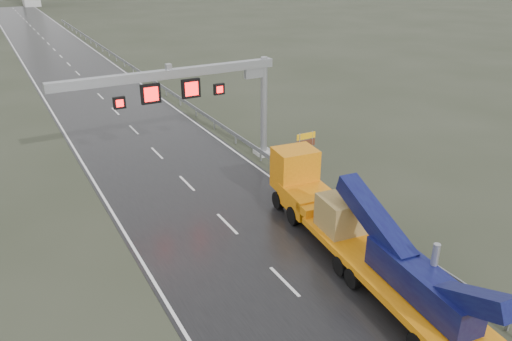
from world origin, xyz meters
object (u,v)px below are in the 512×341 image
heavy_haul_truck (355,231)px  exit_sign_pair (306,143)px  sign_gantry (201,88)px  striped_barrier (293,154)px

heavy_haul_truck → exit_sign_pair: bearing=73.9°
sign_gantry → striped_barrier: bearing=-20.8°
heavy_haul_truck → striped_barrier: bearing=77.2°
exit_sign_pair → striped_barrier: 1.65m
sign_gantry → striped_barrier: sign_gantry is taller
heavy_haul_truck → striped_barrier: size_ratio=15.05×
exit_sign_pair → striped_barrier: bearing=106.1°
striped_barrier → heavy_haul_truck: bearing=-103.6°
exit_sign_pair → heavy_haul_truck: bearing=-111.6°
sign_gantry → exit_sign_pair: sign_gantry is taller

